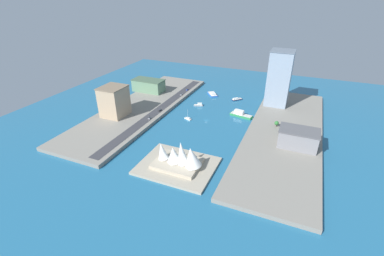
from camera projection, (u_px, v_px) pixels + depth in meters
The scene contains 21 objects.
ground_plane at pixel (206, 120), 300.62m from camera, with size 440.00×440.00×0.00m, color #23668E.
quay_west at pixel (284, 133), 270.70m from camera, with size 70.00×240.00×3.59m, color gray.
quay_east at pixel (142, 107), 328.88m from camera, with size 70.00×240.00×3.59m, color gray.
peninsula_point at pixel (177, 166), 222.43m from camera, with size 61.34×48.97×2.00m, color #A89E89.
road_strip at pixel (160, 109), 319.41m from camera, with size 10.90×228.00×0.15m, color #38383D.
patrol_launch_navy at pixel (237, 99), 354.02m from camera, with size 12.92×13.61×3.10m.
catamaran_blue at pixel (213, 94), 370.01m from camera, with size 18.65×20.72×4.19m.
sailboat_small_white at pixel (188, 119), 302.31m from camera, with size 9.78×6.27×11.70m.
ferry_green_doubledeck at pixel (241, 114), 308.82m from camera, with size 27.70×12.17×7.15m.
yacht_sleek_gray at pixel (199, 105), 336.32m from camera, with size 11.86×7.19×4.06m.
tower_tall_glass at pixel (279, 78), 318.31m from camera, with size 26.61×26.86×65.03m.
terminal_long_green at pixel (149, 85), 371.00m from camera, with size 43.10×21.81×16.40m.
apartment_midrise_tan at pixel (114, 101), 296.87m from camera, with size 25.37×27.64×33.22m.
warehouse_low_gray at pixel (298, 138), 241.35m from camera, with size 34.45×22.37×16.51m.
van_white at pixel (181, 94), 360.18m from camera, with size 1.88×4.23×1.50m.
hatchback_blue at pixel (187, 90), 377.31m from camera, with size 2.16×4.47×1.64m.
sedan_silver at pixel (150, 118), 295.21m from camera, with size 2.14×4.29×1.59m.
suv_black at pixel (160, 110), 314.04m from camera, with size 2.06×4.69×1.65m.
traffic_light_waterfront at pixel (150, 117), 288.71m from camera, with size 0.36×0.36×6.50m.
opera_landmark at pixel (180, 157), 217.43m from camera, with size 40.22×28.36×22.78m.
park_tree_cluster at pixel (286, 127), 266.59m from camera, with size 16.84×18.01×8.95m.
Camera 1 is at (-91.86, 254.75, 131.77)m, focal length 25.26 mm.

